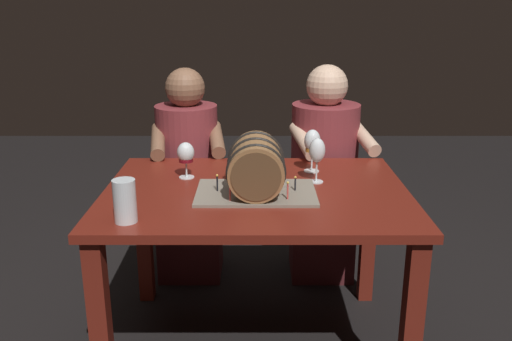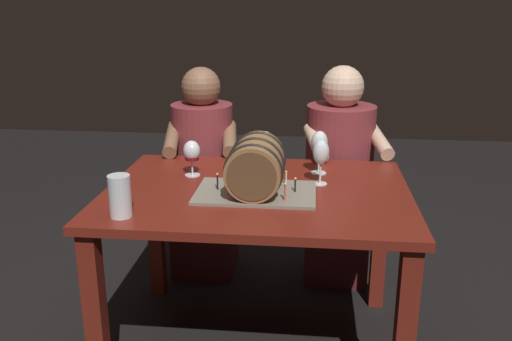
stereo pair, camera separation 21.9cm
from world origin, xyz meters
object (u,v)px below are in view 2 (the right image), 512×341
wine_glass_red (192,152)px  person_seated_left (204,182)px  barrel_cake (256,168)px  person_seated_right (338,182)px  wine_glass_white (265,144)px  beer_pint (120,197)px  dining_table (257,214)px  wine_glass_empty (321,153)px  wine_glass_amber (319,145)px

wine_glass_red → person_seated_left: 0.63m
barrel_cake → wine_glass_red: (-0.31, 0.21, -0.00)m
person_seated_left → person_seated_right: size_ratio=0.99×
wine_glass_red → wine_glass_white: bearing=16.1°
barrel_cake → person_seated_right: bearing=63.8°
beer_pint → person_seated_left: size_ratio=0.13×
dining_table → wine_glass_empty: wine_glass_empty is taller
dining_table → wine_glass_red: wine_glass_red is taller
dining_table → person_seated_right: 0.79m
person_seated_left → wine_glass_empty: bearing=-43.6°
person_seated_left → wine_glass_white: bearing=-49.5°
wine_glass_white → person_seated_left: bearing=130.5°
dining_table → person_seated_left: (-0.37, 0.69, -0.10)m
wine_glass_amber → person_seated_left: 0.84m
person_seated_left → beer_pint: bearing=-95.1°
dining_table → barrel_cake: (0.00, -0.06, 0.22)m
wine_glass_empty → person_seated_left: 0.94m
dining_table → wine_glass_empty: bearing=19.6°
wine_glass_amber → person_seated_left: bearing=144.5°
wine_glass_amber → wine_glass_red: (-0.56, -0.09, -0.03)m
barrel_cake → wine_glass_amber: size_ratio=2.46×
barrel_cake → wine_glass_red: size_ratio=3.01×
wine_glass_empty → person_seated_left: size_ratio=0.17×
dining_table → wine_glass_white: wine_glass_white is taller
wine_glass_amber → beer_pint: 0.93m
wine_glass_red → person_seated_left: bearing=96.5°
barrel_cake → person_seated_right: 0.89m
beer_pint → wine_glass_red: bearing=73.0°
dining_table → wine_glass_red: bearing=153.2°
person_seated_left → wine_glass_amber: bearing=-35.5°
wine_glass_amber → person_seated_left: person_seated_left is taller
barrel_cake → beer_pint: size_ratio=3.10×
wine_glass_white → wine_glass_empty: bearing=-31.8°
dining_table → wine_glass_red: size_ratio=7.83×
wine_glass_empty → wine_glass_red: bearing=173.7°
dining_table → barrel_cake: size_ratio=2.60×
dining_table → person_seated_left: bearing=118.1°
wine_glass_white → person_seated_right: person_seated_right is taller
barrel_cake → wine_glass_empty: 0.30m
dining_table → person_seated_right: bearing=61.8°
person_seated_right → barrel_cake: bearing=-116.2°
barrel_cake → wine_glass_empty: barrel_cake is taller
wine_glass_empty → wine_glass_red: wine_glass_empty is taller
wine_glass_white → barrel_cake: bearing=-91.8°
dining_table → barrel_cake: bearing=-88.8°
person_seated_right → wine_glass_white: bearing=-129.0°
wine_glass_amber → beer_pint: (-0.72, -0.59, -0.06)m
dining_table → person_seated_right: person_seated_right is taller
wine_glass_amber → wine_glass_empty: bearing=-88.0°
wine_glass_white → wine_glass_empty: size_ratio=0.97×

